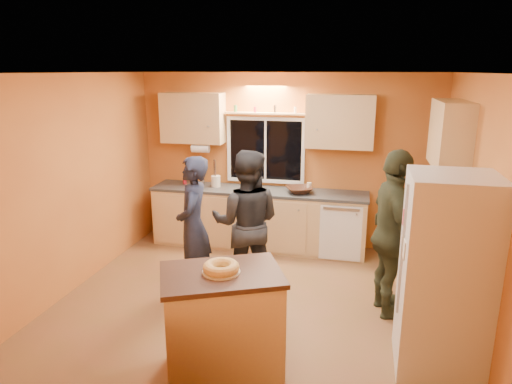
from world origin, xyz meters
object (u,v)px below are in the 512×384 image
(island, at_px, (222,323))
(person_right, at_px, (393,235))
(person_center, at_px, (246,223))
(person_left, at_px, (193,226))
(refrigerator, at_px, (445,276))

(island, relative_size, person_right, 0.65)
(island, height_order, person_center, person_center)
(person_left, bearing_deg, person_center, 89.33)
(island, bearing_deg, person_center, 71.80)
(person_center, distance_m, person_right, 1.67)
(person_left, height_order, person_center, person_center)
(island, distance_m, person_right, 2.10)
(island, bearing_deg, person_right, 19.26)
(person_center, relative_size, person_right, 0.95)
(person_left, xyz_separation_m, person_right, (2.28, -0.04, 0.09))
(refrigerator, distance_m, island, 1.98)
(refrigerator, xyz_separation_m, person_left, (-2.67, 0.92, -0.06))
(person_center, bearing_deg, person_left, 4.41)
(refrigerator, relative_size, person_right, 0.97)
(person_center, height_order, person_right, person_right)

